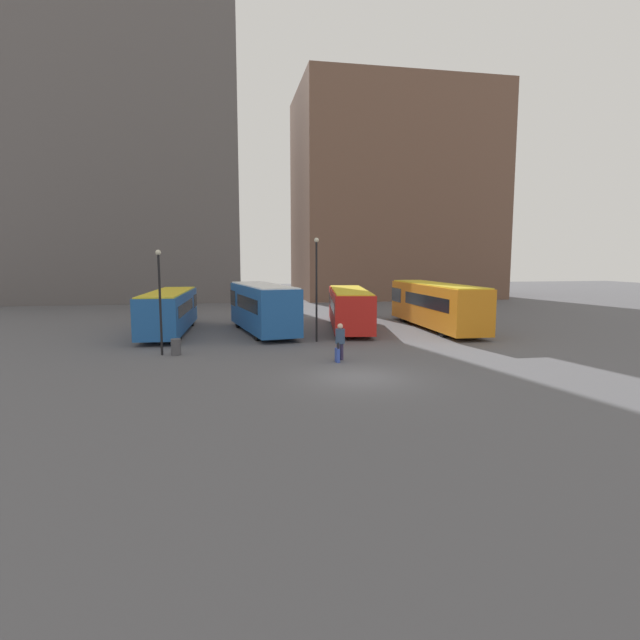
% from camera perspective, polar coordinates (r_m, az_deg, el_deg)
% --- Properties ---
extents(ground_plane, '(160.00, 160.00, 0.00)m').
position_cam_1_polar(ground_plane, '(21.27, 4.55, -6.58)').
color(ground_plane, '#56565B').
extents(building_block_left, '(30.61, 13.59, 44.05)m').
position_cam_1_polar(building_block_left, '(67.83, -23.57, 20.99)').
color(building_block_left, '#5B5656').
rests_on(building_block_left, ground_plane).
extents(building_block_right, '(24.94, 16.55, 26.24)m').
position_cam_1_polar(building_block_right, '(68.28, 8.29, 13.77)').
color(building_block_right, brown).
rests_on(building_block_right, ground_plane).
extents(bus_0, '(3.00, 11.21, 2.83)m').
position_cam_1_polar(bus_0, '(35.08, -16.81, 1.08)').
color(bus_0, '#1E56A3').
rests_on(bus_0, ground_plane).
extents(bus_1, '(4.17, 10.13, 3.28)m').
position_cam_1_polar(bus_1, '(33.95, -6.60, 1.53)').
color(bus_1, '#1E56A3').
rests_on(bus_1, ground_plane).
extents(bus_2, '(4.42, 11.53, 2.83)m').
position_cam_1_polar(bus_2, '(35.86, 3.36, 1.49)').
color(bus_2, red).
rests_on(bus_2, ground_plane).
extents(bus_3, '(2.75, 12.56, 3.24)m').
position_cam_1_polar(bus_3, '(36.79, 13.00, 1.81)').
color(bus_3, orange).
rests_on(bus_3, ground_plane).
extents(traveler, '(0.49, 0.49, 1.83)m').
position_cam_1_polar(traveler, '(24.61, 2.31, -2.11)').
color(traveler, '#382D4C').
rests_on(traveler, ground_plane).
extents(suitcase, '(0.18, 0.43, 0.98)m').
position_cam_1_polar(suitcase, '(24.25, 2.00, -4.03)').
color(suitcase, '#334CB2').
rests_on(suitcase, ground_plane).
extents(lamp_post_0, '(0.28, 0.28, 6.23)m').
position_cam_1_polar(lamp_post_0, '(29.87, -0.40, 4.40)').
color(lamp_post_0, black).
rests_on(lamp_post_0, ground_plane).
extents(lamp_post_1, '(0.28, 0.28, 5.45)m').
position_cam_1_polar(lamp_post_1, '(26.94, -17.84, 2.91)').
color(lamp_post_1, black).
rests_on(lamp_post_1, ground_plane).
extents(trash_bin, '(0.52, 0.52, 0.85)m').
position_cam_1_polar(trash_bin, '(27.05, -16.14, -2.98)').
color(trash_bin, '#47474C').
rests_on(trash_bin, ground_plane).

